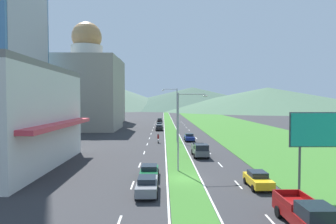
# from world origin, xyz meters

# --- Properties ---
(ground_plane) EXTENTS (600.00, 600.00, 0.00)m
(ground_plane) POSITION_xyz_m (0.00, 0.00, 0.00)
(ground_plane) COLOR #2D2D30
(grass_median) EXTENTS (3.20, 240.00, 0.06)m
(grass_median) POSITION_xyz_m (0.00, 60.00, 0.03)
(grass_median) COLOR #387028
(grass_median) RESTS_ON ground_plane
(grass_verge_right) EXTENTS (24.00, 240.00, 0.06)m
(grass_verge_right) POSITION_xyz_m (20.60, 60.00, 0.03)
(grass_verge_right) COLOR #387028
(grass_verge_right) RESTS_ON ground_plane
(lane_dash_left_1) EXTENTS (0.16, 2.80, 0.01)m
(lane_dash_left_1) POSITION_xyz_m (-5.10, -11.06, 0.01)
(lane_dash_left_1) COLOR silver
(lane_dash_left_1) RESTS_ON ground_plane
(lane_dash_left_2) EXTENTS (0.16, 2.80, 0.01)m
(lane_dash_left_2) POSITION_xyz_m (-5.10, -2.12, 0.01)
(lane_dash_left_2) COLOR silver
(lane_dash_left_2) RESTS_ON ground_plane
(lane_dash_left_3) EXTENTS (0.16, 2.80, 0.01)m
(lane_dash_left_3) POSITION_xyz_m (-5.10, 6.82, 0.01)
(lane_dash_left_3) COLOR silver
(lane_dash_left_3) RESTS_ON ground_plane
(lane_dash_left_4) EXTENTS (0.16, 2.80, 0.01)m
(lane_dash_left_4) POSITION_xyz_m (-5.10, 15.76, 0.01)
(lane_dash_left_4) COLOR silver
(lane_dash_left_4) RESTS_ON ground_plane
(lane_dash_left_5) EXTENTS (0.16, 2.80, 0.01)m
(lane_dash_left_5) POSITION_xyz_m (-5.10, 24.69, 0.01)
(lane_dash_left_5) COLOR silver
(lane_dash_left_5) RESTS_ON ground_plane
(lane_dash_left_6) EXTENTS (0.16, 2.80, 0.01)m
(lane_dash_left_6) POSITION_xyz_m (-5.10, 33.63, 0.01)
(lane_dash_left_6) COLOR silver
(lane_dash_left_6) RESTS_ON ground_plane
(lane_dash_left_7) EXTENTS (0.16, 2.80, 0.01)m
(lane_dash_left_7) POSITION_xyz_m (-5.10, 42.57, 0.01)
(lane_dash_left_7) COLOR silver
(lane_dash_left_7) RESTS_ON ground_plane
(lane_dash_left_8) EXTENTS (0.16, 2.80, 0.01)m
(lane_dash_left_8) POSITION_xyz_m (-5.10, 51.51, 0.01)
(lane_dash_left_8) COLOR silver
(lane_dash_left_8) RESTS_ON ground_plane
(lane_dash_left_9) EXTENTS (0.16, 2.80, 0.01)m
(lane_dash_left_9) POSITION_xyz_m (-5.10, 60.45, 0.01)
(lane_dash_left_9) COLOR silver
(lane_dash_left_9) RESTS_ON ground_plane
(lane_dash_left_10) EXTENTS (0.16, 2.80, 0.01)m
(lane_dash_left_10) POSITION_xyz_m (-5.10, 69.39, 0.01)
(lane_dash_left_10) COLOR silver
(lane_dash_left_10) RESTS_ON ground_plane
(lane_dash_left_11) EXTENTS (0.16, 2.80, 0.01)m
(lane_dash_left_11) POSITION_xyz_m (-5.10, 78.33, 0.01)
(lane_dash_left_11) COLOR silver
(lane_dash_left_11) RESTS_ON ground_plane
(lane_dash_left_12) EXTENTS (0.16, 2.80, 0.01)m
(lane_dash_left_12) POSITION_xyz_m (-5.10, 87.27, 0.01)
(lane_dash_left_12) COLOR silver
(lane_dash_left_12) RESTS_ON ground_plane
(lane_dash_right_1) EXTENTS (0.16, 2.80, 0.01)m
(lane_dash_right_1) POSITION_xyz_m (5.10, -11.06, 0.01)
(lane_dash_right_1) COLOR silver
(lane_dash_right_1) RESTS_ON ground_plane
(lane_dash_right_2) EXTENTS (0.16, 2.80, 0.01)m
(lane_dash_right_2) POSITION_xyz_m (5.10, -2.12, 0.01)
(lane_dash_right_2) COLOR silver
(lane_dash_right_2) RESTS_ON ground_plane
(lane_dash_right_3) EXTENTS (0.16, 2.80, 0.01)m
(lane_dash_right_3) POSITION_xyz_m (5.10, 6.82, 0.01)
(lane_dash_right_3) COLOR silver
(lane_dash_right_3) RESTS_ON ground_plane
(lane_dash_right_4) EXTENTS (0.16, 2.80, 0.01)m
(lane_dash_right_4) POSITION_xyz_m (5.10, 15.76, 0.01)
(lane_dash_right_4) COLOR silver
(lane_dash_right_4) RESTS_ON ground_plane
(lane_dash_right_5) EXTENTS (0.16, 2.80, 0.01)m
(lane_dash_right_5) POSITION_xyz_m (5.10, 24.69, 0.01)
(lane_dash_right_5) COLOR silver
(lane_dash_right_5) RESTS_ON ground_plane
(lane_dash_right_6) EXTENTS (0.16, 2.80, 0.01)m
(lane_dash_right_6) POSITION_xyz_m (5.10, 33.63, 0.01)
(lane_dash_right_6) COLOR silver
(lane_dash_right_6) RESTS_ON ground_plane
(lane_dash_right_7) EXTENTS (0.16, 2.80, 0.01)m
(lane_dash_right_7) POSITION_xyz_m (5.10, 42.57, 0.01)
(lane_dash_right_7) COLOR silver
(lane_dash_right_7) RESTS_ON ground_plane
(lane_dash_right_8) EXTENTS (0.16, 2.80, 0.01)m
(lane_dash_right_8) POSITION_xyz_m (5.10, 51.51, 0.01)
(lane_dash_right_8) COLOR silver
(lane_dash_right_8) RESTS_ON ground_plane
(lane_dash_right_9) EXTENTS (0.16, 2.80, 0.01)m
(lane_dash_right_9) POSITION_xyz_m (5.10, 60.45, 0.01)
(lane_dash_right_9) COLOR silver
(lane_dash_right_9) RESTS_ON ground_plane
(lane_dash_right_10) EXTENTS (0.16, 2.80, 0.01)m
(lane_dash_right_10) POSITION_xyz_m (5.10, 69.39, 0.01)
(lane_dash_right_10) COLOR silver
(lane_dash_right_10) RESTS_ON ground_plane
(lane_dash_right_11) EXTENTS (0.16, 2.80, 0.01)m
(lane_dash_right_11) POSITION_xyz_m (5.10, 78.33, 0.01)
(lane_dash_right_11) COLOR silver
(lane_dash_right_11) RESTS_ON ground_plane
(lane_dash_right_12) EXTENTS (0.16, 2.80, 0.01)m
(lane_dash_right_12) POSITION_xyz_m (5.10, 87.27, 0.01)
(lane_dash_right_12) COLOR silver
(lane_dash_right_12) RESTS_ON ground_plane
(edge_line_median_left) EXTENTS (0.16, 240.00, 0.01)m
(edge_line_median_left) POSITION_xyz_m (-1.75, 60.00, 0.01)
(edge_line_median_left) COLOR silver
(edge_line_median_left) RESTS_ON ground_plane
(edge_line_median_right) EXTENTS (0.16, 240.00, 0.01)m
(edge_line_median_right) POSITION_xyz_m (1.75, 60.00, 0.01)
(edge_line_median_right) COLOR silver
(edge_line_median_right) RESTS_ON ground_plane
(domed_building) EXTENTS (17.51, 17.51, 30.26)m
(domed_building) POSITION_xyz_m (-23.53, 53.56, 11.86)
(domed_building) COLOR #9E9384
(domed_building) RESTS_ON ground_plane
(midrise_colored) EXTENTS (15.40, 15.40, 23.38)m
(midrise_colored) POSITION_xyz_m (-25.34, 82.35, 11.69)
(midrise_colored) COLOR #9E9384
(midrise_colored) RESTS_ON ground_plane
(hill_far_left) EXTENTS (200.15, 200.15, 34.45)m
(hill_far_left) POSITION_xyz_m (-83.53, 269.81, 17.22)
(hill_far_left) COLOR #516B56
(hill_far_left) RESTS_ON ground_plane
(hill_far_center) EXTENTS (197.01, 197.01, 22.71)m
(hill_far_center) POSITION_xyz_m (28.79, 278.80, 11.35)
(hill_far_center) COLOR #3D5647
(hill_far_center) RESTS_ON ground_plane
(hill_far_right) EXTENTS (208.87, 208.87, 20.40)m
(hill_far_right) POSITION_xyz_m (91.47, 231.76, 10.20)
(hill_far_right) COLOR #47664C
(hill_far_right) RESTS_ON ground_plane
(street_lamp_near) EXTENTS (3.51, 0.53, 9.01)m
(street_lamp_near) POSITION_xyz_m (-0.01, 3.44, 5.26)
(street_lamp_near) COLOR #99999E
(street_lamp_near) RESTS_ON ground_plane
(street_lamp_mid) EXTENTS (3.11, 0.47, 10.56)m
(street_lamp_mid) POSITION_xyz_m (0.29, 27.61, 6.02)
(street_lamp_mid) COLOR #99999E
(street_lamp_mid) RESTS_ON ground_plane
(billboard_roadside) EXTENTS (5.78, 0.28, 7.12)m
(billboard_roadside) POSITION_xyz_m (11.52, -5.28, 5.33)
(billboard_roadside) COLOR #4C4C51
(billboard_roadside) RESTS_ON ground_plane
(car_0) EXTENTS (1.90, 4.72, 1.55)m
(car_0) POSITION_xyz_m (-3.55, -4.84, 0.80)
(car_0) COLOR slate
(car_0) RESTS_ON ground_plane
(car_1) EXTENTS (1.99, 4.29, 1.57)m
(car_1) POSITION_xyz_m (-3.19, 50.66, 0.80)
(car_1) COLOR black
(car_1) RESTS_ON ground_plane
(car_2) EXTENTS (1.97, 4.33, 1.40)m
(car_2) POSITION_xyz_m (-3.60, 0.50, 0.72)
(car_2) COLOR #0C5128
(car_2) RESTS_ON ground_plane
(car_3) EXTENTS (1.97, 4.39, 1.49)m
(car_3) POSITION_xyz_m (3.18, 29.32, 0.76)
(car_3) COLOR navy
(car_3) RESTS_ON ground_plane
(car_4) EXTENTS (1.92, 4.72, 1.47)m
(car_4) POSITION_xyz_m (-3.40, 84.46, 0.76)
(car_4) COLOR black
(car_4) RESTS_ON ground_plane
(car_5) EXTENTS (1.90, 4.10, 1.50)m
(car_5) POSITION_xyz_m (6.68, -3.12, 0.77)
(car_5) COLOR yellow
(car_5) RESTS_ON ground_plane
(car_6) EXTENTS (2.03, 4.32, 1.44)m
(car_6) POSITION_xyz_m (-3.28, 60.97, 0.75)
(car_6) COLOR #B2B2B7
(car_6) RESTS_ON ground_plane
(pickup_truck_0) EXTENTS (2.18, 5.40, 2.00)m
(pickup_truck_0) POSITION_xyz_m (3.23, 12.12, 0.98)
(pickup_truck_0) COLOR #515459
(pickup_truck_0) RESTS_ON ground_plane
(pickup_truck_1) EXTENTS (2.18, 5.40, 2.00)m
(pickup_truck_1) POSITION_xyz_m (6.76, -12.13, 0.98)
(pickup_truck_1) COLOR maroon
(pickup_truck_1) RESTS_ON ground_plane
(motorcycle_rider) EXTENTS (0.36, 2.00, 1.80)m
(motorcycle_rider) POSITION_xyz_m (-3.09, 26.49, 0.75)
(motorcycle_rider) COLOR black
(motorcycle_rider) RESTS_ON ground_plane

